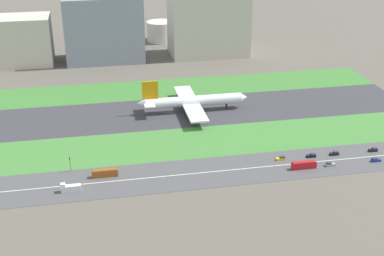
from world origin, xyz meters
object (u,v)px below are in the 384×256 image
(fuel_tank_west, at_px, (161,31))
(bus_0, at_px, (105,173))
(car_3, at_px, (335,153))
(car_2, at_px, (312,155))
(terminal_building, at_px, (24,41))
(car_4, at_px, (373,150))
(car_0, at_px, (330,164))
(airliner, at_px, (191,101))
(fuel_tank_centre, at_px, (199,31))
(traffic_light, at_px, (70,163))
(hangar_building, at_px, (104,28))
(car_5, at_px, (376,160))
(truck_0, at_px, (70,188))
(office_tower, at_px, (208,22))
(bus_1, at_px, (304,165))
(car_1, at_px, (281,158))

(fuel_tank_west, bearing_deg, bus_0, -104.05)
(car_3, relative_size, car_2, 1.00)
(terminal_building, bearing_deg, car_4, -45.31)
(terminal_building, bearing_deg, car_0, -51.52)
(airliner, relative_size, fuel_tank_centre, 3.28)
(traffic_light, distance_m, fuel_tank_west, 230.56)
(airliner, height_order, hangar_building, hangar_building)
(fuel_tank_centre, bearing_deg, airliner, -103.29)
(fuel_tank_centre, bearing_deg, car_5, -81.28)
(airliner, distance_m, bus_0, 85.86)
(truck_0, distance_m, hangar_building, 194.72)
(car_0, height_order, office_tower, office_tower)
(airliner, height_order, car_5, airliner)
(car_3, relative_size, traffic_light, 0.61)
(car_3, height_order, car_5, same)
(hangar_building, xyz_separation_m, fuel_tank_centre, (81.31, 45.00, -16.47))
(traffic_light, relative_size, terminal_building, 0.18)
(bus_1, bearing_deg, bus_0, -6.33)
(bus_0, distance_m, bus_1, 90.68)
(airliner, height_order, bus_1, airliner)
(car_1, bearing_deg, terminal_building, 126.04)
(fuel_tank_west, distance_m, fuel_tank_centre, 32.98)
(car_4, bearing_deg, bus_1, -166.07)
(bus_0, height_order, traffic_light, traffic_light)
(car_4, distance_m, hangar_building, 220.29)
(car_5, relative_size, hangar_building, 0.08)
(bus_1, height_order, hangar_building, hangar_building)
(airliner, relative_size, hangar_building, 1.14)
(bus_0, relative_size, hangar_building, 0.20)
(traffic_light, relative_size, office_tower, 0.12)
(hangar_building, relative_size, fuel_tank_centre, 2.88)
(car_4, relative_size, truck_0, 0.52)
(fuel_tank_centre, bearing_deg, car_3, -84.91)
(car_1, height_order, car_2, same)
(car_3, bearing_deg, car_5, -31.84)
(airliner, relative_size, truck_0, 7.74)
(fuel_tank_centre, bearing_deg, terminal_building, -162.11)
(bus_1, bearing_deg, hangar_building, -66.97)
(traffic_light, distance_m, hangar_building, 176.70)
(car_5, distance_m, fuel_tank_west, 247.04)
(hangar_building, bearing_deg, truck_0, -96.99)
(truck_0, relative_size, office_tower, 0.14)
(car_3, relative_size, car_1, 1.00)
(car_3, bearing_deg, car_4, 0.00)
(truck_0, xyz_separation_m, car_2, (113.21, 10.00, -0.75))
(car_3, height_order, car_2, same)
(car_1, height_order, bus_1, bus_1)
(bus_0, xyz_separation_m, car_5, (126.14, -10.00, -0.90))
(traffic_light, relative_size, fuel_tank_west, 0.31)
(car_3, height_order, terminal_building, terminal_building)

